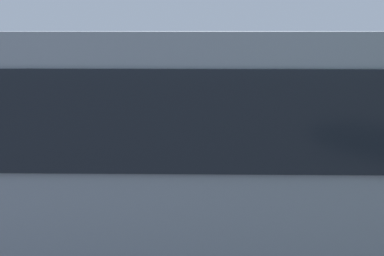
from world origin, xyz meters
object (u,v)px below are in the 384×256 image
at_px(spectator_centre, 212,157).
at_px(spectator_right, 141,156).
at_px(spectator_left, 282,157).
at_px(tour_bus, 243,163).
at_px(stunt_motorcycle, 106,127).
at_px(spectator_far_left, 348,159).

relative_size(spectator_centre, spectator_right, 0.99).
height_order(spectator_left, spectator_centre, spectator_centre).
bearing_deg(tour_bus, stunt_motorcycle, -66.61).
bearing_deg(spectator_right, spectator_far_left, -178.55).
distance_m(tour_bus, spectator_far_left, 3.41).
distance_m(tour_bus, spectator_centre, 2.55).
bearing_deg(stunt_motorcycle, spectator_right, 107.99).
bearing_deg(spectator_left, stunt_motorcycle, -48.92).
bearing_deg(spectator_centre, tour_bus, 96.97).
relative_size(spectator_left, stunt_motorcycle, 0.88).
bearing_deg(spectator_centre, spectator_far_left, -177.60).
bearing_deg(spectator_centre, spectator_right, -0.38).
bearing_deg(spectator_centre, spectator_left, -176.16).
height_order(tour_bus, spectator_left, tour_bus).
distance_m(spectator_left, stunt_motorcycle, 6.21).
bearing_deg(stunt_motorcycle, spectator_left, 131.08).
xyz_separation_m(tour_bus, spectator_right, (1.58, -2.47, -0.59)).
xyz_separation_m(spectator_far_left, spectator_right, (3.73, 0.09, 0.06)).
distance_m(spectator_far_left, spectator_right, 3.73).
distance_m(spectator_left, spectator_right, 2.53).
distance_m(tour_bus, spectator_right, 2.99).
xyz_separation_m(tour_bus, stunt_motorcycle, (3.12, -7.22, -1.03)).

